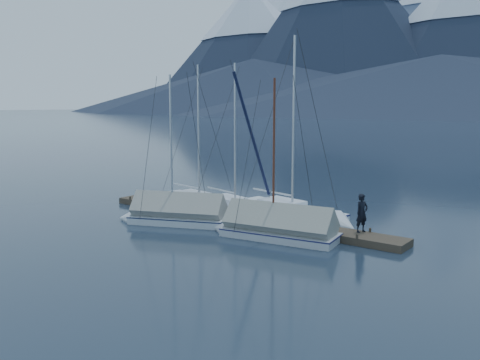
# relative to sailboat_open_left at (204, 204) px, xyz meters

# --- Properties ---
(ground) EXTENTS (1000.00, 1000.00, 0.00)m
(ground) POSITION_rel_sailboat_open_left_xyz_m (4.03, -3.70, -0.16)
(ground) COLOR #14202E
(ground) RESTS_ON ground
(dock) EXTENTS (18.00, 1.50, 0.54)m
(dock) POSITION_rel_sailboat_open_left_xyz_m (4.03, -1.70, -0.05)
(dock) COLOR #382D23
(dock) RESTS_ON ground
(mooring_posts) EXTENTS (15.12, 1.52, 0.35)m
(mooring_posts) POSITION_rel_sailboat_open_left_xyz_m (3.53, -1.70, 0.19)
(mooring_posts) COLOR #382D23
(mooring_posts) RESTS_ON ground
(sailboat_open_left) EXTENTS (7.27, 3.33, 9.30)m
(sailboat_open_left) POSITION_rel_sailboat_open_left_xyz_m (0.00, 0.00, 0.00)
(sailboat_open_left) COLOR silver
(sailboat_open_left) RESTS_ON ground
(sailboat_open_mid) EXTENTS (7.28, 3.61, 9.28)m
(sailboat_open_mid) POSITION_rel_sailboat_open_left_xyz_m (2.74, 0.01, -0.00)
(sailboat_open_mid) COLOR silver
(sailboat_open_mid) RESTS_ON ground
(sailboat_open_right) EXTENTS (8.36, 3.97, 10.68)m
(sailboat_open_right) POSITION_rel_sailboat_open_left_xyz_m (6.35, 0.58, 0.02)
(sailboat_open_right) COLOR white
(sailboat_open_right) RESTS_ON ground
(sailboat_covered_near) EXTENTS (6.47, 2.99, 8.12)m
(sailboat_covered_near) POSITION_rel_sailboat_open_left_xyz_m (7.23, -3.54, 0.24)
(sailboat_covered_near) COLOR silver
(sailboat_covered_near) RESTS_ON ground
(sailboat_covered_far) EXTENTS (6.20, 3.96, 8.38)m
(sailboat_covered_far) POSITION_rel_sailboat_open_left_xyz_m (1.45, -4.30, 0.25)
(sailboat_covered_far) COLOR silver
(sailboat_covered_far) RESTS_ON ground
(person) EXTENTS (0.64, 0.76, 1.77)m
(person) POSITION_rel_sailboat_open_left_xyz_m (10.70, -1.25, 1.06)
(person) COLOR black
(person) RESTS_ON dock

